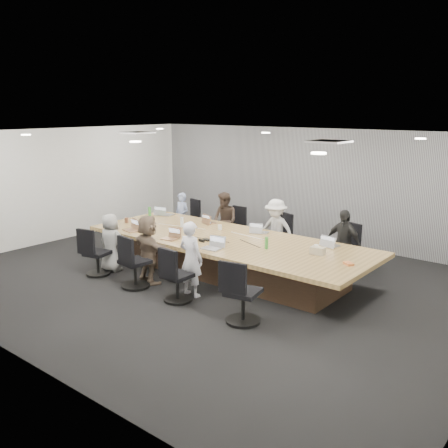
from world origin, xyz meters
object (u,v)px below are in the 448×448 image
Objects in this scene: chair_0 at (191,223)px; chair_6 at (177,280)px; person_2 at (276,230)px; stapler at (202,241)px; person_5 at (149,249)px; person_4 at (111,243)px; laptop_4 at (131,230)px; person_0 at (182,217)px; mug_brown at (127,220)px; snack_packet at (349,264)px; chair_7 at (243,297)px; laptop_5 at (169,239)px; chair_5 at (135,266)px; bottle_green_left at (150,212)px; person_1 at (225,221)px; laptop_2 at (261,232)px; chair_1 at (234,232)px; chair_2 at (284,241)px; laptop_3 at (330,245)px; canvas_bag at (318,251)px; laptop_1 at (209,223)px; laptop_0 at (166,215)px; person_6 at (191,259)px; chair_3 at (350,254)px; bottle_green_right at (267,243)px; laptop_6 at (211,249)px; bottle_clear at (182,222)px; conference_table at (227,254)px; chair_4 at (97,257)px; person_3 at (343,243)px.

chair_6 is (2.80, -3.40, 0.02)m from chair_0.
person_2 is 1.95m from stapler.
person_4 is at bearing 12.82° from person_5.
person_0 is at bearing 119.04° from laptop_4.
mug_brown is 5.31m from snack_packet.
snack_packet is at bearing -13.39° from person_0.
chair_7 is at bearing 0.13° from laptop_4.
snack_packet is (3.49, 0.72, 0.01)m from laptop_5.
chair_5 is 3.35× the size of bottle_green_left.
person_1 is 1.80m from bottle_green_left.
laptop_2 is 0.24× the size of person_4.
mug_brown is at bearing 52.92° from chair_1.
stapler reaches higher than chair_2.
person_1 reaches higher than laptop_4.
laptop_3 is at bearing 21.34° from laptop_5.
chair_7 is (4.22, -3.40, 0.05)m from chair_0.
person_4 is 4.78× the size of canvas_bag.
chair_0 is 2.56× the size of laptop_1.
laptop_0 is 0.26× the size of person_6.
laptop_1 is 0.98× the size of laptop_5.
bottle_green_right is (-0.81, -1.84, 0.48)m from chair_3.
bottle_green_left reaches higher than chair_2.
person_4 is at bearing -150.35° from stapler.
laptop_2 is at bearing 72.15° from chair_5.
person_0 is 1.39m from person_1.
laptop_6 is at bearing 143.97° from laptop_1.
person_6 reaches higher than laptop_5.
bottle_green_right is at bearing 9.85° from laptop_5.
canvas_bag is (3.32, 0.01, -0.04)m from bottle_clear.
person_4 reaches higher than conference_table.
canvas_bag reaches higher than laptop_2.
chair_0 is 2.95× the size of canvas_bag.
laptop_2 is (2.82, -0.90, 0.38)m from chair_0.
chair_3 is at bearing 113.91° from snack_packet.
person_5 is at bearing -28.99° from mug_brown.
chair_7 is 0.71× the size of person_4.
chair_6 is 3.11× the size of bottle_green_left.
laptop_0 is at bearing 32.02° from chair_1.
laptop_3 reaches higher than chair_0.
chair_4 is at bearing 85.46° from person_4.
person_1 reaches higher than person_5.
chair_4 is 3.00× the size of canvas_bag.
bottle_green_right is at bearing 79.78° from chair_3.
chair_2 is 3.79m from person_4.
chair_7 reaches higher than chair_6.
laptop_6 is (-1.60, -2.50, 0.38)m from chair_3.
person_2 is 1.02× the size of person_3.
person_3 is at bearing 20.77° from bottle_clear.
person_6 is (2.22, -0.55, -0.07)m from laptop_4.
chair_3 is 3.76m from chair_6.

